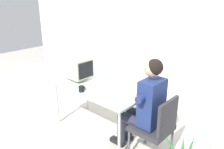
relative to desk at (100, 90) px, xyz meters
The scene contains 8 objects.
ground_plane 0.68m from the desk, ahead, with size 12.00×12.00×0.00m, color #B2ADA3.
wall_back 1.65m from the desk, 77.91° to the left, with size 8.00×0.10×3.00m, color silver.
desk is the anchor object (origin of this frame).
crt_monitor 0.52m from the desk, behind, with size 0.38×0.34×0.36m.
keyboard 0.17m from the desk, behind, with size 0.20×0.49×0.03m.
office_chair 1.03m from the desk, ahead, with size 0.47×0.47×0.88m.
person_seated 0.82m from the desk, ahead, with size 0.70×0.54×1.34m.
desk_mug 0.32m from the desk, 101.55° to the right, with size 0.08×0.09×0.08m.
Camera 1 is at (2.27, -2.26, 2.07)m, focal length 36.99 mm.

